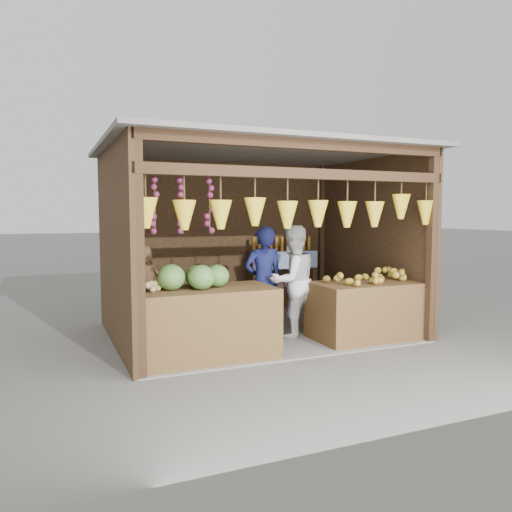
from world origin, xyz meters
The scene contains 12 objects.
ground centered at (0.00, 0.00, 0.00)m, with size 80.00×80.00×0.00m, color #514F49.
stall_structure centered at (-0.03, -0.04, 1.67)m, with size 4.30×3.30×2.66m.
back_shelf centered at (1.05, 1.28, 0.87)m, with size 1.25×0.32×1.32m.
counter_left centered at (-1.07, -1.00, 0.43)m, with size 1.62×0.85×0.85m, color #4C3319.
counter_right centered at (1.26, -0.97, 0.40)m, with size 1.54×0.85×0.79m, color #493118.
stool centered at (-1.58, 0.19, 0.15)m, with size 0.33×0.33×0.31m, color black.
man_standing centered at (-0.01, -0.27, 0.78)m, with size 0.57×0.37×1.56m, color #121747.
woman_standing centered at (0.37, -0.43, 0.79)m, with size 0.76×0.60×1.57m, color silver.
vendor_seated centered at (-1.58, 0.19, 0.81)m, with size 0.49×0.32×1.01m, color brown.
melon_pile centered at (-1.15, -0.99, 1.01)m, with size 1.00×0.50×0.32m, color #1A4B14, non-canonical shape.
tanfruit_pile centered at (-1.72, -1.02, 0.92)m, with size 0.34×0.40×0.13m, color #A28B4A, non-canonical shape.
mango_pile centered at (1.31, -1.01, 0.90)m, with size 1.40×0.64×0.22m, color #C27819, non-canonical shape.
Camera 1 is at (-2.84, -6.62, 1.74)m, focal length 35.00 mm.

